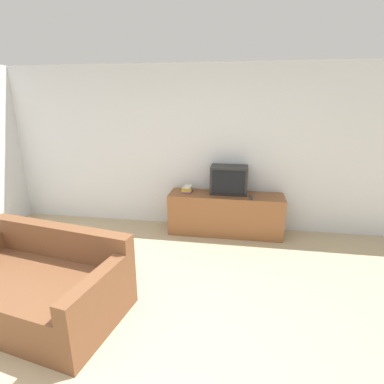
{
  "coord_description": "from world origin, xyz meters",
  "views": [
    {
      "loc": [
        0.86,
        -1.74,
        2.07
      ],
      "look_at": [
        0.2,
        2.29,
        0.8
      ],
      "focal_mm": 28.0,
      "sensor_mm": 36.0,
      "label": 1
    }
  ],
  "objects_px": {
    "television": "(229,180)",
    "remote_on_stand": "(251,197)",
    "book_stack": "(187,189)",
    "tv_stand": "(225,214)",
    "couch": "(37,287)"
  },
  "relations": [
    {
      "from": "television",
      "to": "remote_on_stand",
      "type": "bearing_deg",
      "value": -29.67
    },
    {
      "from": "television",
      "to": "book_stack",
      "type": "relative_size",
      "value": 2.68
    },
    {
      "from": "television",
      "to": "remote_on_stand",
      "type": "relative_size",
      "value": 3.07
    },
    {
      "from": "tv_stand",
      "to": "couch",
      "type": "distance_m",
      "value": 2.8
    },
    {
      "from": "television",
      "to": "couch",
      "type": "distance_m",
      "value": 2.94
    },
    {
      "from": "tv_stand",
      "to": "television",
      "type": "height_order",
      "value": "television"
    },
    {
      "from": "tv_stand",
      "to": "television",
      "type": "relative_size",
      "value": 3.11
    },
    {
      "from": "tv_stand",
      "to": "remote_on_stand",
      "type": "distance_m",
      "value": 0.52
    },
    {
      "from": "tv_stand",
      "to": "couch",
      "type": "relative_size",
      "value": 0.94
    },
    {
      "from": "couch",
      "to": "remote_on_stand",
      "type": "distance_m",
      "value": 2.99
    },
    {
      "from": "television",
      "to": "remote_on_stand",
      "type": "distance_m",
      "value": 0.45
    },
    {
      "from": "tv_stand",
      "to": "remote_on_stand",
      "type": "bearing_deg",
      "value": -17.97
    },
    {
      "from": "remote_on_stand",
      "to": "tv_stand",
      "type": "bearing_deg",
      "value": 162.03
    },
    {
      "from": "couch",
      "to": "remote_on_stand",
      "type": "bearing_deg",
      "value": 53.62
    },
    {
      "from": "book_stack",
      "to": "remote_on_stand",
      "type": "height_order",
      "value": "book_stack"
    }
  ]
}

